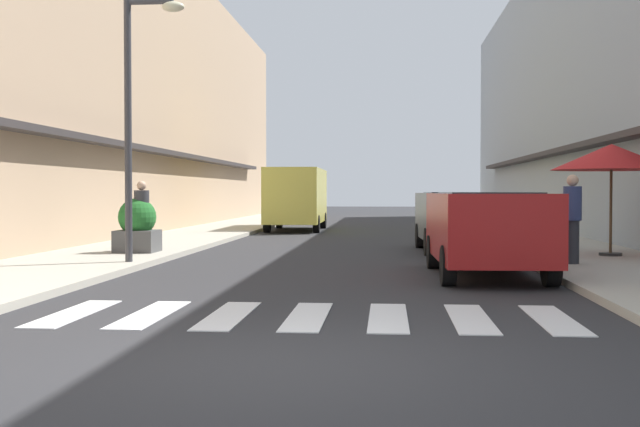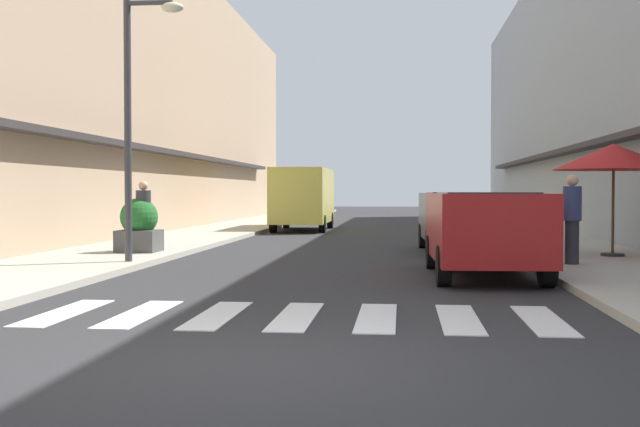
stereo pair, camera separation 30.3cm
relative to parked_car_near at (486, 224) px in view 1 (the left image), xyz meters
The scene contains 15 objects.
ground_plane 12.65m from the parked_car_near, 102.14° to the left, with size 107.82×107.82×0.00m, color #2B2B2D.
sidewalk_left 14.67m from the parked_car_near, 122.62° to the left, with size 3.08×68.61×0.12m, color #ADA899.
sidewalk_right 12.63m from the parked_car_near, 78.15° to the left, with size 3.08×68.61×0.12m, color #ADA899.
building_row_left 18.71m from the parked_car_near, 130.87° to the left, with size 5.50×46.11×10.24m.
building_row_right 15.91m from the parked_car_near, 64.33° to the left, with size 5.50×46.11×10.64m.
crosswalk 5.44m from the parked_car_near, 119.64° to the right, with size 6.15×2.20×0.01m.
parked_car_near is the anchor object (origin of this frame).
parked_car_mid 5.87m from the parked_car_near, 90.00° to the left, with size 1.94×4.05×1.47m.
delivery_van 17.14m from the parked_car_near, 107.52° to the left, with size 2.05×5.42×2.37m.
street_lamp 7.03m from the parked_car_near, behind, with size 1.19×0.28×5.16m.
cafe_umbrella 4.75m from the parked_car_near, 48.47° to the left, with size 2.52×2.52×2.38m.
planter_midblock 8.17m from the parked_car_near, 153.93° to the left, with size 0.89×0.89×1.22m.
planter_far 9.91m from the parked_car_near, 78.50° to the left, with size 0.86×0.86×1.12m.
pedestrian_walking_near 8.07m from the parked_car_near, 153.63° to the left, with size 0.34×0.34×1.60m.
pedestrian_walking_far 2.26m from the parked_car_near, 38.29° to the left, with size 0.34×0.34×1.68m.
Camera 1 is at (0.93, -6.77, 1.48)m, focal length 44.97 mm.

